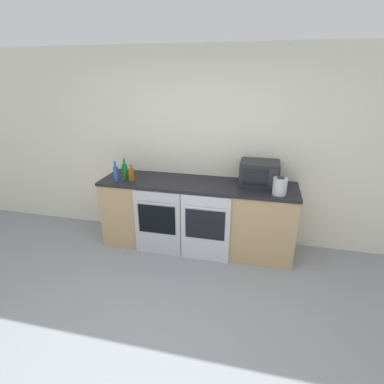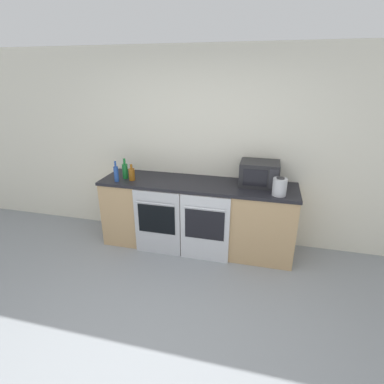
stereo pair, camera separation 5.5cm
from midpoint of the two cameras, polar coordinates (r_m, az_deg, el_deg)
The scene contains 10 objects.
ground_plane at distance 2.99m, azimuth -8.08°, elevation -27.46°, with size 16.00×16.00×0.00m, color gray.
wall_back at distance 4.12m, azimuth 1.67°, elevation 8.28°, with size 10.00×0.06×2.60m.
counter_back at distance 4.08m, azimuth 0.53°, elevation -4.33°, with size 2.56×0.67×0.93m.
oven_left at distance 3.91m, azimuth -7.04°, elevation -5.96°, with size 0.62×0.06×0.88m.
oven_right at distance 3.75m, azimuth 2.07°, elevation -7.02°, with size 0.62×0.06×0.88m.
microwave at distance 3.86m, azimuth 12.30°, elevation 3.52°, with size 0.48×0.38×0.30m.
bottle_amber at distance 4.03m, azimuth -11.84°, elevation 3.32°, with size 0.08×0.08×0.22m.
bottle_green at distance 4.12m, azimuth -13.07°, elevation 3.93°, with size 0.07×0.07×0.27m.
bottle_blue at distance 4.02m, azimuth -14.68°, elevation 3.36°, with size 0.06×0.06×0.27m.
kettle at distance 3.60m, azimuth 15.96°, elevation 1.06°, with size 0.16×0.16×0.22m.
Camera 1 is at (0.78, -1.80, 2.24)m, focal length 28.00 mm.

